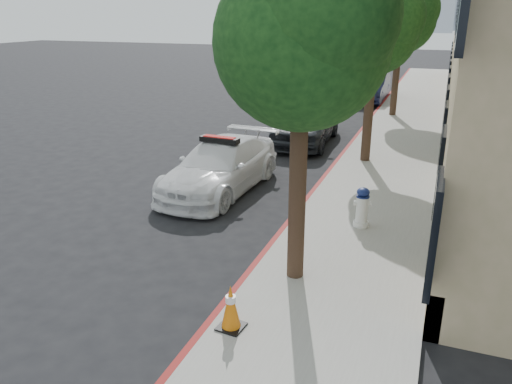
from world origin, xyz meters
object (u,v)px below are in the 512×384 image
(parked_car_mid, at_px, (306,121))
(traffic_cone, at_px, (231,307))
(fire_hydrant, at_px, (362,208))
(parked_car_far, at_px, (370,87))
(police_car, at_px, (220,166))

(parked_car_mid, distance_m, traffic_cone, 12.17)
(fire_hydrant, bearing_deg, traffic_cone, -119.56)
(fire_hydrant, height_order, traffic_cone, fire_hydrant)
(parked_car_far, bearing_deg, police_car, -96.44)
(parked_car_mid, bearing_deg, traffic_cone, -82.94)
(parked_car_mid, height_order, traffic_cone, parked_car_mid)
(parked_car_mid, distance_m, parked_car_far, 10.16)
(police_car, height_order, fire_hydrant, police_car)
(parked_car_far, xyz_separation_m, fire_hydrant, (2.46, -17.56, -0.20))
(traffic_cone, bearing_deg, parked_car_far, 93.23)
(fire_hydrant, bearing_deg, parked_car_mid, 99.38)
(fire_hydrant, distance_m, traffic_cone, 4.70)
(fire_hydrant, xyz_separation_m, traffic_cone, (-1.21, -4.54, -0.08))
(police_car, bearing_deg, parked_car_far, 87.16)
(parked_car_mid, xyz_separation_m, traffic_cone, (2.10, -11.98, -0.31))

